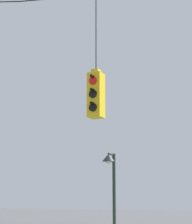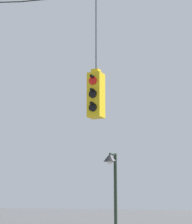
% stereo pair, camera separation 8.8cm
% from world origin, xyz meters
% --- Properties ---
extents(traffic_light_near_left_pole, '(0.34, 0.58, 3.21)m').
position_xyz_m(traffic_light_near_left_pole, '(-2.27, -0.09, 4.84)').
color(traffic_light_near_left_pole, yellow).
extents(street_lamp, '(0.46, 0.80, 4.01)m').
position_xyz_m(street_lamp, '(-4.08, 5.25, 3.00)').
color(street_lamp, '#233323').
rests_on(street_lamp, ground_plane).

